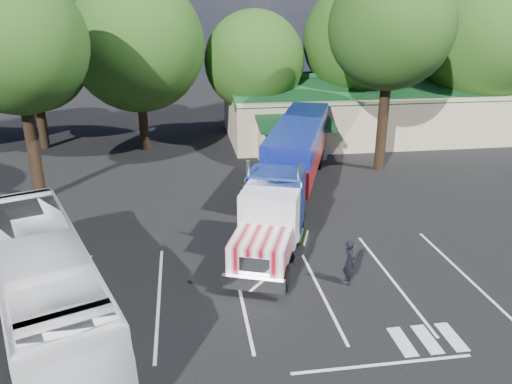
{
  "coord_description": "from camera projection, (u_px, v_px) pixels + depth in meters",
  "views": [
    {
      "loc": [
        -1.9,
        -23.23,
        10.72
      ],
      "look_at": [
        1.52,
        -0.13,
        2.0
      ],
      "focal_mm": 35.0,
      "sensor_mm": 36.0,
      "label": 1
    }
  ],
  "objects": [
    {
      "name": "semi_truck",
      "position": [
        294.0,
        159.0,
        28.84
      ],
      "size": [
        9.41,
        20.06,
        4.29
      ],
      "rotation": [
        0.0,
        0.0,
        -0.35
      ],
      "color": "black",
      "rests_on": "ground"
    },
    {
      "name": "tree_near_left",
      "position": [
        16.0,
        44.0,
        26.58
      ],
      "size": [
        7.6,
        7.6,
        12.65
      ],
      "color": "black",
      "rests_on": "ground"
    },
    {
      "name": "tree_row_b",
      "position": [
        32.0,
        57.0,
        37.75
      ],
      "size": [
        8.4,
        8.4,
        11.35
      ],
      "color": "black",
      "rests_on": "ground"
    },
    {
      "name": "tree_row_f",
      "position": [
        481.0,
        44.0,
        41.55
      ],
      "size": [
        10.4,
        10.4,
        13.0
      ],
      "color": "black",
      "rests_on": "ground"
    },
    {
      "name": "bicycle",
      "position": [
        249.0,
        189.0,
        29.79
      ],
      "size": [
        1.6,
        1.77,
        0.93
      ],
      "primitive_type": "imported",
      "rotation": [
        0.0,
        0.0,
        0.68
      ],
      "color": "black",
      "rests_on": "ground"
    },
    {
      "name": "silver_sedan",
      "position": [
        359.0,
        139.0,
        39.91
      ],
      "size": [
        4.44,
        1.88,
        1.42
      ],
      "primitive_type": "imported",
      "rotation": [
        0.0,
        0.0,
        1.66
      ],
      "color": "#999CA1",
      "rests_on": "ground"
    },
    {
      "name": "tour_bus",
      "position": [
        44.0,
        282.0,
        17.37
      ],
      "size": [
        7.17,
        12.48,
        3.42
      ],
      "primitive_type": "imported",
      "rotation": [
        0.0,
        0.0,
        0.38
      ],
      "color": "white",
      "rests_on": "ground"
    },
    {
      "name": "event_hall",
      "position": [
        365.0,
        111.0,
        43.16
      ],
      "size": [
        24.2,
        14.12,
        5.55
      ],
      "color": "tan",
      "rests_on": "ground"
    },
    {
      "name": "tree_near_right",
      "position": [
        391.0,
        27.0,
        31.69
      ],
      "size": [
        8.0,
        8.0,
        13.5
      ],
      "color": "black",
      "rests_on": "ground"
    },
    {
      "name": "tree_row_d",
      "position": [
        254.0,
        61.0,
        40.0
      ],
      "size": [
        8.0,
        8.0,
        10.6
      ],
      "color": "black",
      "rests_on": "ground"
    },
    {
      "name": "tree_row_c",
      "position": [
        137.0,
        45.0,
        37.05
      ],
      "size": [
        10.0,
        10.0,
        13.05
      ],
      "color": "black",
      "rests_on": "ground"
    },
    {
      "name": "tree_row_e",
      "position": [
        361.0,
        40.0,
        41.18
      ],
      "size": [
        9.6,
        9.6,
        12.9
      ],
      "color": "black",
      "rests_on": "ground"
    },
    {
      "name": "woman",
      "position": [
        350.0,
        262.0,
        20.26
      ],
      "size": [
        0.5,
        0.73,
        1.92
      ],
      "primitive_type": "imported",
      "rotation": [
        0.0,
        0.0,
        1.63
      ],
      "color": "black",
      "rests_on": "ground"
    },
    {
      "name": "ground",
      "position": [
        226.0,
        229.0,
        25.54
      ],
      "size": [
        120.0,
        120.0,
        0.0
      ],
      "primitive_type": "plane",
      "color": "black",
      "rests_on": "ground"
    }
  ]
}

